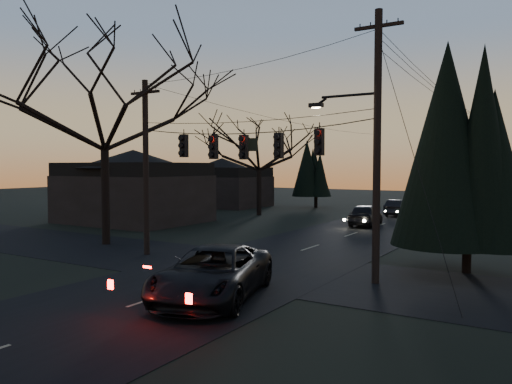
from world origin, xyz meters
The scene contains 17 objects.
ground_plane centered at (0.00, 0.00, 0.00)m, with size 160.00×160.00×0.00m, color black.
main_road centered at (0.00, 20.00, 0.01)m, with size 8.00×120.00×0.02m, color black.
cross_road centered at (0.00, 10.00, 0.01)m, with size 60.00×7.00×0.02m, color black.
utility_pole_right centered at (5.50, 10.00, 0.00)m, with size 5.00×0.30×10.00m, color black, non-canonical shape.
utility_pole_left centered at (-6.00, 10.00, 0.00)m, with size 1.80×0.30×8.50m, color black, non-canonical shape.
utility_pole_far_r centered at (5.50, 38.00, 0.00)m, with size 1.80×0.30×8.50m, color black, non-canonical shape.
utility_pole_far_l centered at (-6.00, 46.00, 0.00)m, with size 0.30×0.30×8.00m, color black, non-canonical shape.
span_signal_assembly centered at (-0.24, 10.00, 5.23)m, with size 11.50×0.44×1.61m.
bare_tree_left centered at (-10.23, 11.20, 7.33)m, with size 11.16×11.16×10.47m.
evergreen_right centered at (8.07, 13.75, 4.59)m, with size 4.27×4.27×8.00m.
bare_tree_dist centered at (-11.50, 29.69, 5.55)m, with size 7.76×7.76×7.94m.
evergreen_dist centered at (-10.62, 39.73, 3.78)m, with size 3.16×3.16×6.38m.
house_left_near centered at (-17.00, 20.00, 2.80)m, with size 10.00×8.00×5.60m.
house_left_far centered at (-20.00, 36.00, 2.60)m, with size 9.00×7.00×5.20m.
suv_near centered at (1.67, 5.09, 0.84)m, with size 2.80×6.07×1.69m, color black.
sedan_oncoming_a centered at (-0.80, 27.02, 0.79)m, with size 1.87×4.64×1.58m, color black.
sedan_oncoming_b centered at (-0.80, 35.49, 0.70)m, with size 1.47×4.23×1.39m, color black.
Camera 1 is at (11.30, -7.88, 4.35)m, focal length 35.00 mm.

